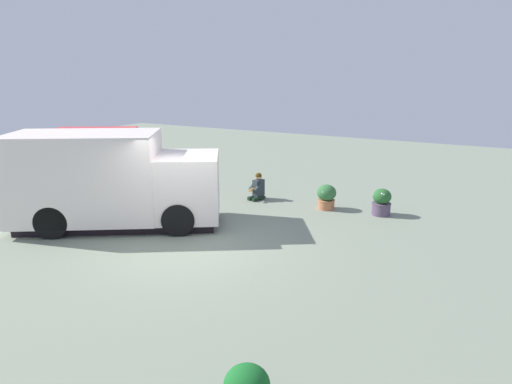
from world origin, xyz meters
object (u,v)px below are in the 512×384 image
Objects in this scene: food_truck at (112,182)px; person_customer at (258,189)px; planter_flowering_near at (382,202)px; planter_flowering_side at (326,196)px.

person_customer is (4.18, -2.22, -0.86)m from food_truck.
planter_flowering_near is at bearing -54.41° from food_truck.
planter_flowering_near reaches higher than planter_flowering_side.
planter_flowering_near is (4.45, -6.22, -0.82)m from food_truck.
food_truck reaches higher than person_customer.
planter_flowering_near is at bearing -82.34° from planter_flowering_side.
planter_flowering_side is at bearing -88.68° from person_customer.
food_truck reaches higher than planter_flowering_near.
person_customer reaches higher than planter_flowering_side.
person_customer reaches higher than planter_flowering_near.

